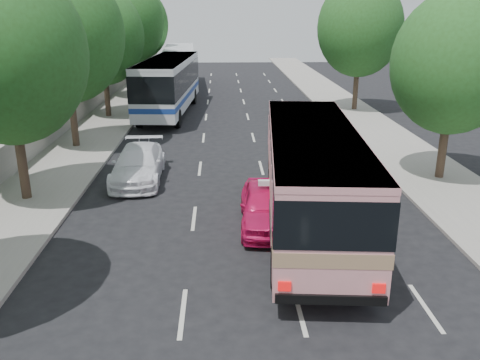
{
  "coord_description": "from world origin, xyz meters",
  "views": [
    {
      "loc": [
        -0.91,
        -12.88,
        7.14
      ],
      "look_at": [
        -0.26,
        3.5,
        1.6
      ],
      "focal_mm": 38.0,
      "sensor_mm": 36.0,
      "label": 1
    }
  ],
  "objects_px": {
    "tour_coach_front": "(169,81)",
    "tour_coach_rear": "(179,63)",
    "pink_bus": "(312,170)",
    "white_pickup": "(138,164)",
    "pink_taxi": "(266,206)"
  },
  "relations": [
    {
      "from": "pink_taxi",
      "to": "white_pickup",
      "type": "height_order",
      "value": "pink_taxi"
    },
    {
      "from": "white_pickup",
      "to": "tour_coach_rear",
      "type": "xyz_separation_m",
      "value": [
        -0.21,
        27.79,
        1.51
      ]
    },
    {
      "from": "white_pickup",
      "to": "tour_coach_front",
      "type": "height_order",
      "value": "tour_coach_front"
    },
    {
      "from": "pink_bus",
      "to": "tour_coach_front",
      "type": "distance_m",
      "value": 21.56
    },
    {
      "from": "pink_bus",
      "to": "tour_coach_rear",
      "type": "xyz_separation_m",
      "value": [
        -6.77,
        33.41,
        0.08
      ]
    },
    {
      "from": "pink_bus",
      "to": "white_pickup",
      "type": "relative_size",
      "value": 2.19
    },
    {
      "from": "pink_bus",
      "to": "tour_coach_rear",
      "type": "distance_m",
      "value": 34.09
    },
    {
      "from": "pink_bus",
      "to": "pink_taxi",
      "type": "bearing_deg",
      "value": 166.32
    },
    {
      "from": "white_pickup",
      "to": "tour_coach_rear",
      "type": "height_order",
      "value": "tour_coach_rear"
    },
    {
      "from": "tour_coach_front",
      "to": "tour_coach_rear",
      "type": "xyz_separation_m",
      "value": [
        -0.21,
        12.88,
        -0.08
      ]
    },
    {
      "from": "pink_bus",
      "to": "tour_coach_rear",
      "type": "bearing_deg",
      "value": 106.21
    },
    {
      "from": "white_pickup",
      "to": "pink_taxi",
      "type": "bearing_deg",
      "value": -46.14
    },
    {
      "from": "tour_coach_front",
      "to": "tour_coach_rear",
      "type": "bearing_deg",
      "value": 94.87
    },
    {
      "from": "tour_coach_rear",
      "to": "pink_taxi",
      "type": "bearing_deg",
      "value": -84.06
    },
    {
      "from": "tour_coach_rear",
      "to": "pink_bus",
      "type": "bearing_deg",
      "value": -81.79
    }
  ]
}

